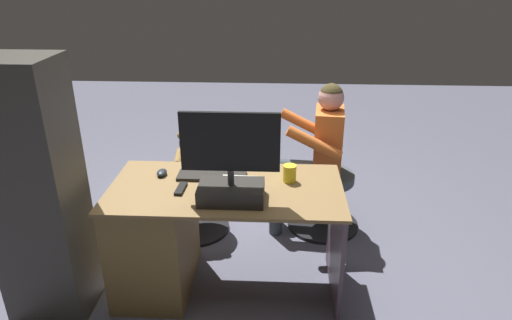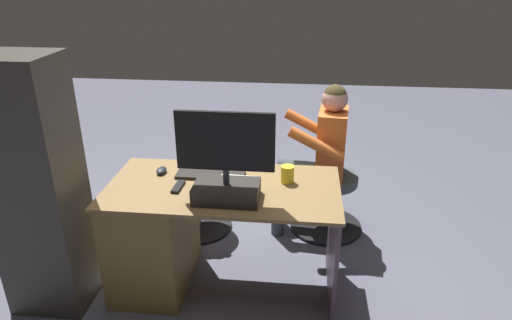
{
  "view_description": "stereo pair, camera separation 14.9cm",
  "coord_description": "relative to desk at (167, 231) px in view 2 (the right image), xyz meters",
  "views": [
    {
      "loc": [
        -0.3,
        2.67,
        1.94
      ],
      "look_at": [
        -0.16,
        -0.03,
        0.75
      ],
      "focal_mm": 31.86,
      "sensor_mm": 36.0,
      "label": 1
    },
    {
      "loc": [
        -0.44,
        2.66,
        1.94
      ],
      "look_at": [
        -0.16,
        -0.03,
        0.75
      ],
      "focal_mm": 31.86,
      "sensor_mm": 36.0,
      "label": 2
    }
  ],
  "objects": [
    {
      "name": "cup",
      "position": [
        -0.74,
        -0.09,
        0.39
      ],
      "size": [
        0.08,
        0.08,
        0.11
      ],
      "primitive_type": "cylinder",
      "color": "yellow",
      "rests_on": "desk"
    },
    {
      "name": "person",
      "position": [
        -0.95,
        -0.75,
        0.3
      ],
      "size": [
        0.56,
        0.51,
        1.15
      ],
      "color": "orange",
      "rests_on": "ground_plane"
    },
    {
      "name": "visitor_chair",
      "position": [
        -1.04,
        -0.76,
        -0.12
      ],
      "size": [
        0.56,
        0.56,
        0.46
      ],
      "color": "black",
      "rests_on": "ground_plane"
    },
    {
      "name": "notebook_binder",
      "position": [
        -0.44,
        0.04,
        0.35
      ],
      "size": [
        0.24,
        0.31,
        0.02
      ],
      "primitive_type": "cube",
      "rotation": [
        0.0,
        0.0,
        -0.06
      ],
      "color": "beige",
      "rests_on": "desk"
    },
    {
      "name": "ground_plane",
      "position": [
        -0.37,
        -0.3,
        -0.38
      ],
      "size": [
        10.0,
        10.0,
        0.0
      ],
      "primitive_type": "plane",
      "color": "#545464"
    },
    {
      "name": "desk",
      "position": [
        0.0,
        0.0,
        0.0
      ],
      "size": [
        1.38,
        0.7,
        0.72
      ],
      "color": "brown",
      "rests_on": "ground_plane"
    },
    {
      "name": "monitor",
      "position": [
        -0.42,
        0.15,
        0.5
      ],
      "size": [
        0.53,
        0.23,
        0.51
      ],
      "color": "#272521",
      "rests_on": "desk"
    },
    {
      "name": "tv_remote",
      "position": [
        -0.11,
        0.05,
        0.35
      ],
      "size": [
        0.05,
        0.15,
        0.02
      ],
      "primitive_type": "cube",
      "rotation": [
        0.0,
        0.0,
        -0.05
      ],
      "color": "black",
      "rests_on": "desk"
    },
    {
      "name": "teddy_bear",
      "position": [
        -0.03,
        -0.67,
        0.24
      ],
      "size": [
        0.25,
        0.25,
        0.36
      ],
      "color": "#9D7A43",
      "rests_on": "office_chair_teddy"
    },
    {
      "name": "keyboard",
      "position": [
        -0.27,
        -0.13,
        0.35
      ],
      "size": [
        0.42,
        0.14,
        0.02
      ],
      "primitive_type": "cube",
      "color": "black",
      "rests_on": "desk"
    },
    {
      "name": "office_chair_teddy",
      "position": [
        -0.03,
        -0.66,
        -0.11
      ],
      "size": [
        0.53,
        0.53,
        0.46
      ],
      "color": "black",
      "rests_on": "ground_plane"
    },
    {
      "name": "equipment_rack",
      "position": [
        0.65,
        0.24,
        0.38
      ],
      "size": [
        0.44,
        0.36,
        1.52
      ],
      "primitive_type": "cube",
      "color": "#35332D",
      "rests_on": "ground_plane"
    },
    {
      "name": "computer_mouse",
      "position": [
        0.05,
        -0.14,
        0.36
      ],
      "size": [
        0.06,
        0.1,
        0.04
      ],
      "primitive_type": "ellipsoid",
      "color": "#21272E",
      "rests_on": "desk"
    }
  ]
}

